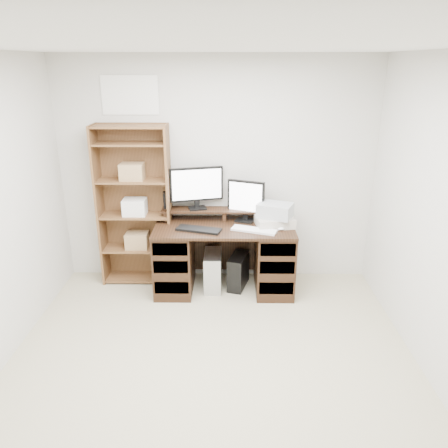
{
  "coord_description": "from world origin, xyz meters",
  "views": [
    {
      "loc": [
        0.14,
        -2.75,
        2.4
      ],
      "look_at": [
        0.09,
        1.43,
        0.85
      ],
      "focal_mm": 35.0,
      "sensor_mm": 36.0,
      "label": 1
    }
  ],
  "objects_px": {
    "desk": "(224,256)",
    "monitor_small": "(246,199)",
    "monitor_wide": "(197,186)",
    "tower_black": "(238,271)",
    "tower_silver": "(213,270)",
    "printer": "(275,221)",
    "bookshelf": "(135,205)"
  },
  "relations": [
    {
      "from": "printer",
      "to": "tower_silver",
      "type": "bearing_deg",
      "value": 170.56
    },
    {
      "from": "monitor_small",
      "to": "bookshelf",
      "type": "relative_size",
      "value": 0.25
    },
    {
      "from": "tower_silver",
      "to": "tower_black",
      "type": "relative_size",
      "value": 1.02
    },
    {
      "from": "desk",
      "to": "monitor_small",
      "type": "distance_m",
      "value": 0.67
    },
    {
      "from": "monitor_small",
      "to": "printer",
      "type": "height_order",
      "value": "monitor_small"
    },
    {
      "from": "monitor_wide",
      "to": "monitor_small",
      "type": "relative_size",
      "value": 1.27
    },
    {
      "from": "desk",
      "to": "monitor_small",
      "type": "bearing_deg",
      "value": 35.65
    },
    {
      "from": "printer",
      "to": "tower_black",
      "type": "relative_size",
      "value": 0.96
    },
    {
      "from": "monitor_wide",
      "to": "tower_black",
      "type": "xyz_separation_m",
      "value": [
        0.46,
        -0.2,
        -0.94
      ]
    },
    {
      "from": "monitor_wide",
      "to": "printer",
      "type": "height_order",
      "value": "monitor_wide"
    },
    {
      "from": "monitor_wide",
      "to": "tower_black",
      "type": "bearing_deg",
      "value": -38.1
    },
    {
      "from": "monitor_small",
      "to": "tower_silver",
      "type": "bearing_deg",
      "value": -135.49
    },
    {
      "from": "monitor_small",
      "to": "tower_black",
      "type": "xyz_separation_m",
      "value": [
        -0.08,
        -0.13,
        -0.81
      ]
    },
    {
      "from": "tower_silver",
      "to": "desk",
      "type": "bearing_deg",
      "value": -5.99
    },
    {
      "from": "monitor_small",
      "to": "monitor_wide",
      "type": "bearing_deg",
      "value": -165.59
    },
    {
      "from": "desk",
      "to": "tower_silver",
      "type": "xyz_separation_m",
      "value": [
        -0.13,
        0.01,
        -0.18
      ]
    },
    {
      "from": "desk",
      "to": "monitor_small",
      "type": "relative_size",
      "value": 3.3
    },
    {
      "from": "monitor_small",
      "to": "bookshelf",
      "type": "distance_m",
      "value": 1.23
    },
    {
      "from": "tower_black",
      "to": "bookshelf",
      "type": "height_order",
      "value": "bookshelf"
    },
    {
      "from": "bookshelf",
      "to": "tower_black",
      "type": "bearing_deg",
      "value": -8.71
    },
    {
      "from": "monitor_wide",
      "to": "monitor_small",
      "type": "distance_m",
      "value": 0.56
    },
    {
      "from": "monitor_wide",
      "to": "printer",
      "type": "bearing_deg",
      "value": -29.71
    },
    {
      "from": "tower_black",
      "to": "bookshelf",
      "type": "relative_size",
      "value": 0.23
    },
    {
      "from": "tower_silver",
      "to": "monitor_small",
      "type": "bearing_deg",
      "value": 23.27
    },
    {
      "from": "printer",
      "to": "tower_black",
      "type": "height_order",
      "value": "printer"
    },
    {
      "from": "monitor_wide",
      "to": "tower_black",
      "type": "relative_size",
      "value": 1.41
    },
    {
      "from": "monitor_wide",
      "to": "monitor_small",
      "type": "xyz_separation_m",
      "value": [
        0.54,
        -0.07,
        -0.13
      ]
    },
    {
      "from": "monitor_small",
      "to": "tower_silver",
      "type": "height_order",
      "value": "monitor_small"
    },
    {
      "from": "monitor_wide",
      "to": "tower_silver",
      "type": "bearing_deg",
      "value": -65.9
    },
    {
      "from": "desk",
      "to": "monitor_wide",
      "type": "distance_m",
      "value": 0.84
    },
    {
      "from": "desk",
      "to": "tower_black",
      "type": "bearing_deg",
      "value": 12.96
    },
    {
      "from": "monitor_small",
      "to": "printer",
      "type": "bearing_deg",
      "value": -5.68
    }
  ]
}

